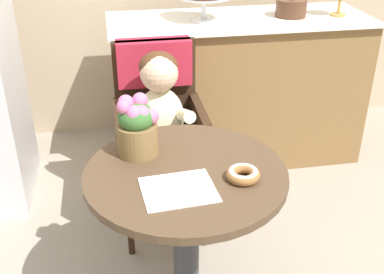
{
  "coord_description": "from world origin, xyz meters",
  "views": [
    {
      "loc": [
        -0.23,
        -1.4,
        1.62
      ],
      "look_at": [
        0.05,
        0.15,
        0.77
      ],
      "focal_mm": 44.86,
      "sensor_mm": 36.0,
      "label": 1
    }
  ],
  "objects_px": {
    "wicker_chair": "(158,108)",
    "donut_front": "(243,174)",
    "flower_vase": "(137,126)",
    "cafe_table": "(186,219)",
    "seated_child": "(161,115)",
    "round_layer_cake": "(291,8)"
  },
  "relations": [
    {
      "from": "wicker_chair",
      "to": "seated_child",
      "type": "bearing_deg",
      "value": -86.64
    },
    {
      "from": "cafe_table",
      "to": "round_layer_cake",
      "type": "distance_m",
      "value": 1.61
    },
    {
      "from": "donut_front",
      "to": "round_layer_cake",
      "type": "bearing_deg",
      "value": 64.27
    },
    {
      "from": "donut_front",
      "to": "flower_vase",
      "type": "relative_size",
      "value": 0.51
    },
    {
      "from": "cafe_table",
      "to": "flower_vase",
      "type": "relative_size",
      "value": 3.11
    },
    {
      "from": "seated_child",
      "to": "cafe_table",
      "type": "bearing_deg",
      "value": -87.88
    },
    {
      "from": "cafe_table",
      "to": "wicker_chair",
      "type": "distance_m",
      "value": 0.72
    },
    {
      "from": "cafe_table",
      "to": "seated_child",
      "type": "distance_m",
      "value": 0.57
    },
    {
      "from": "cafe_table",
      "to": "donut_front",
      "type": "height_order",
      "value": "donut_front"
    },
    {
      "from": "wicker_chair",
      "to": "flower_vase",
      "type": "relative_size",
      "value": 4.12
    },
    {
      "from": "wicker_chair",
      "to": "donut_front",
      "type": "xyz_separation_m",
      "value": [
        0.2,
        -0.79,
        0.1
      ]
    },
    {
      "from": "cafe_table",
      "to": "flower_vase",
      "type": "distance_m",
      "value": 0.39
    },
    {
      "from": "seated_child",
      "to": "donut_front",
      "type": "distance_m",
      "value": 0.67
    },
    {
      "from": "donut_front",
      "to": "flower_vase",
      "type": "xyz_separation_m",
      "value": [
        -0.34,
        0.24,
        0.09
      ]
    },
    {
      "from": "wicker_chair",
      "to": "donut_front",
      "type": "distance_m",
      "value": 0.82
    },
    {
      "from": "seated_child",
      "to": "donut_front",
      "type": "relative_size",
      "value": 6.21
    },
    {
      "from": "wicker_chair",
      "to": "donut_front",
      "type": "bearing_deg",
      "value": -72.17
    },
    {
      "from": "wicker_chair",
      "to": "round_layer_cake",
      "type": "xyz_separation_m",
      "value": [
        0.87,
        0.59,
        0.31
      ]
    },
    {
      "from": "donut_front",
      "to": "flower_vase",
      "type": "bearing_deg",
      "value": 144.52
    },
    {
      "from": "seated_child",
      "to": "round_layer_cake",
      "type": "bearing_deg",
      "value": 40.69
    },
    {
      "from": "donut_front",
      "to": "round_layer_cake",
      "type": "distance_m",
      "value": 1.55
    },
    {
      "from": "wicker_chair",
      "to": "seated_child",
      "type": "distance_m",
      "value": 0.16
    }
  ]
}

